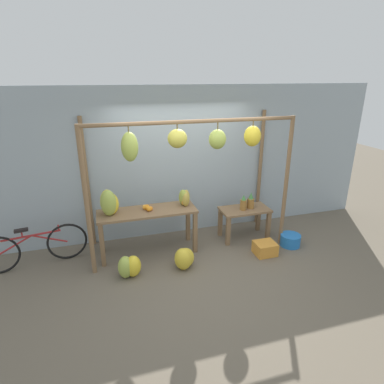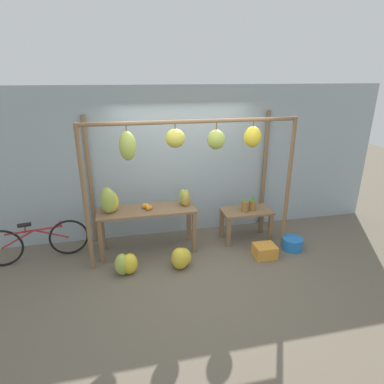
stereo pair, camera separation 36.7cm
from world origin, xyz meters
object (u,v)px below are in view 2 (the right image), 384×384
object	(u,v)px
banana_pile_ground_left	(126,264)
banana_pile_ground_right	(181,258)
blue_bucket	(292,243)
papaya_pile	(185,198)
parked_bicycle	(36,242)
pineapple_cluster	(249,204)
orange_pile	(147,207)
fruit_crate_white	(265,251)
banana_pile_on_table	(109,201)

from	to	relation	value
banana_pile_ground_left	banana_pile_ground_right	world-z (taller)	banana_pile_ground_right
banana_pile_ground_left	blue_bucket	bearing A→B (deg)	2.79
papaya_pile	banana_pile_ground_right	bearing A→B (deg)	-106.80
parked_bicycle	papaya_pile	size ratio (longest dim) A/B	5.71
banana_pile_ground_left	papaya_pile	size ratio (longest dim) A/B	1.50
pineapple_cluster	parked_bicycle	xyz separation A→B (m)	(-3.72, 0.07, -0.38)
orange_pile	parked_bicycle	size ratio (longest dim) A/B	0.11
pineapple_cluster	parked_bicycle	distance (m)	3.74
banana_pile_ground_left	banana_pile_ground_right	distance (m)	0.87
pineapple_cluster	papaya_pile	bearing A→B (deg)	179.20
pineapple_cluster	blue_bucket	distance (m)	1.04
banana_pile_ground_right	parked_bicycle	xyz separation A→B (m)	(-2.31, 0.74, 0.17)
fruit_crate_white	orange_pile	bearing A→B (deg)	160.96
orange_pile	blue_bucket	size ratio (longest dim) A/B	0.50
banana_pile_on_table	orange_pile	world-z (taller)	banana_pile_on_table
pineapple_cluster	banana_pile_ground_left	distance (m)	2.44
banana_pile_on_table	banana_pile_ground_right	size ratio (longest dim) A/B	0.97
banana_pile_ground_left	banana_pile_on_table	bearing A→B (deg)	107.07
orange_pile	papaya_pile	xyz separation A→B (m)	(0.66, 0.02, 0.09)
banana_pile_ground_right	fruit_crate_white	world-z (taller)	banana_pile_ground_right
banana_pile_on_table	orange_pile	xyz separation A→B (m)	(0.62, 0.01, -0.16)
orange_pile	fruit_crate_white	bearing A→B (deg)	-19.04
fruit_crate_white	blue_bucket	distance (m)	0.61
pineapple_cluster	fruit_crate_white	bearing A→B (deg)	-85.39
pineapple_cluster	banana_pile_on_table	bearing A→B (deg)	-179.69
orange_pile	banana_pile_on_table	bearing A→B (deg)	-179.45
fruit_crate_white	banana_pile_on_table	bearing A→B (deg)	165.53
fruit_crate_white	parked_bicycle	bearing A→B (deg)	168.88
banana_pile_on_table	banana_pile_ground_right	distance (m)	1.51
papaya_pile	parked_bicycle	bearing A→B (deg)	178.71
banana_pile_ground_left	papaya_pile	world-z (taller)	papaya_pile
orange_pile	papaya_pile	size ratio (longest dim) A/B	0.63
banana_pile_ground_left	fruit_crate_white	world-z (taller)	banana_pile_ground_left
blue_bucket	papaya_pile	xyz separation A→B (m)	(-1.85, 0.54, 0.82)
banana_pile_on_table	orange_pile	distance (m)	0.64
fruit_crate_white	pineapple_cluster	bearing A→B (deg)	94.61
banana_pile_ground_left	papaya_pile	bearing A→B (deg)	32.50
banana_pile_on_table	pineapple_cluster	world-z (taller)	banana_pile_on_table
banana_pile_ground_left	fruit_crate_white	distance (m)	2.34
banana_pile_on_table	fruit_crate_white	bearing A→B (deg)	-14.47
orange_pile	banana_pile_ground_right	bearing A→B (deg)	-55.56
pineapple_cluster	fruit_crate_white	size ratio (longest dim) A/B	0.87
pineapple_cluster	blue_bucket	world-z (taller)	pineapple_cluster
pineapple_cluster	papaya_pile	distance (m)	1.22
fruit_crate_white	papaya_pile	xyz separation A→B (m)	(-1.26, 0.68, 0.82)
banana_pile_ground_left	banana_pile_ground_right	xyz separation A→B (m)	(0.87, 0.00, -0.01)
fruit_crate_white	banana_pile_ground_left	bearing A→B (deg)	-179.95
pineapple_cluster	banana_pile_ground_right	size ratio (longest dim) A/B	0.70
banana_pile_ground_left	blue_bucket	size ratio (longest dim) A/B	1.20
orange_pile	pineapple_cluster	xyz separation A→B (m)	(1.86, 0.01, -0.12)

